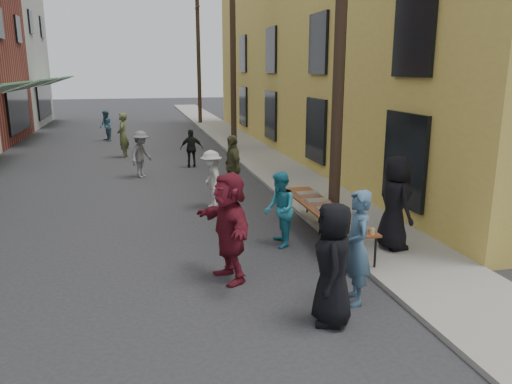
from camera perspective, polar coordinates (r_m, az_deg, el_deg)
name	(u,v)px	position (r m, az deg, el deg)	size (l,w,h in m)	color
ground	(151,307)	(8.28, -11.90, -12.77)	(120.00, 120.00, 0.00)	#28282B
sidewalk	(249,149)	(23.28, -0.83, 4.91)	(2.20, 60.00, 0.10)	gray
building_ochre	(385,39)	(24.20, 14.55, 16.59)	(10.00, 28.00, 10.00)	gold
utility_pole_near	(341,29)	(11.34, 9.64, 17.86)	(0.26, 0.26, 9.00)	#2D2116
utility_pole_mid	(233,50)	(22.86, -2.65, 15.92)	(0.26, 0.26, 9.00)	#2D2116
utility_pole_far	(199,56)	(34.71, -6.58, 15.14)	(0.26, 0.26, 9.00)	#2D2116
serving_table	(324,209)	(10.92, 7.77, -1.99)	(0.70, 4.00, 0.75)	brown
catering_tray_sausage	(356,229)	(9.45, 11.40, -4.18)	(0.50, 0.33, 0.08)	maroon
catering_tray_foil_b	(342,219)	(10.01, 9.85, -3.08)	(0.50, 0.33, 0.08)	#B2B2B7
catering_tray_buns	(329,210)	(10.63, 8.37, -2.02)	(0.50, 0.33, 0.08)	tan
catering_tray_foil_d	(318,201)	(11.26, 7.05, -1.08)	(0.50, 0.33, 0.08)	#B2B2B7
catering_tray_buns_end	(307,194)	(11.90, 5.87, -0.23)	(0.50, 0.33, 0.08)	tan
condiment_jar_a	(352,235)	(9.10, 10.93, -4.86)	(0.07, 0.07, 0.08)	#A57F26
condiment_jar_b	(350,233)	(9.19, 10.68, -4.67)	(0.07, 0.07, 0.08)	#A57F26
condiment_jar_c	(348,232)	(9.27, 10.43, -4.48)	(0.07, 0.07, 0.08)	#A57F26
cup_stack	(373,231)	(9.32, 13.17, -4.41)	(0.08, 0.08, 0.12)	tan
guest_front_a	(333,264)	(7.39, 8.78, -8.14)	(0.90, 0.59, 1.85)	black
guest_front_b	(357,247)	(8.09, 11.44, -6.22)	(0.68, 0.45, 1.86)	#446784
guest_front_c	(280,209)	(10.51, 2.72, -2.00)	(0.78, 0.61, 1.61)	teal
guest_front_d	(212,179)	(13.47, -5.10, 1.44)	(1.02, 0.59, 1.58)	silver
guest_front_e	(233,167)	(14.47, -2.70, 2.90)	(1.08, 0.45, 1.85)	brown
guest_queue_back	(229,227)	(8.78, -3.08, -4.01)	(1.82, 0.58, 1.96)	maroon
server	(395,203)	(10.42, 15.58, -1.18)	(0.94, 0.61, 1.92)	black
passerby_left	(141,154)	(17.73, -12.99, 4.22)	(1.05, 0.60, 1.62)	slate
passerby_mid	(192,148)	(19.26, -7.37, 4.96)	(0.85, 0.36, 1.46)	black
passerby_right	(123,135)	(22.02, -14.97, 6.28)	(0.69, 0.45, 1.89)	brown
passerby_far	(106,126)	(27.39, -16.76, 7.27)	(0.78, 0.61, 1.61)	#47728A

